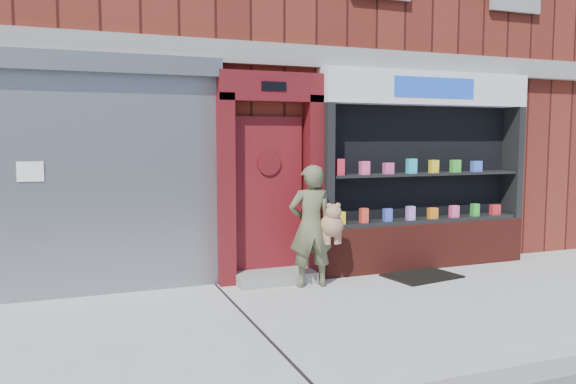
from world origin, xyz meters
TOP-DOWN VIEW (x-y plane):
  - ground at (0.00, 0.00)m, footprint 80.00×80.00m
  - curb at (0.00, -2.15)m, footprint 60.00×0.30m
  - building at (-0.00, 5.99)m, footprint 12.00×8.16m
  - shutter_bay at (-3.00, 1.93)m, footprint 3.10×0.30m
  - red_door_bay at (-0.75, 1.86)m, footprint 1.52×0.58m
  - pharmacy_bay at (1.75, 1.81)m, footprint 3.50×0.41m
  - woman at (-0.33, 1.33)m, footprint 0.75×0.48m
  - doormat at (1.35, 1.24)m, footprint 1.11×0.86m

SIDE VIEW (x-z plane):
  - ground at x=0.00m, z-range 0.00..0.00m
  - doormat at x=1.35m, z-range 0.00..0.03m
  - curb at x=0.00m, z-range 0.00..0.12m
  - woman at x=-0.33m, z-range 0.00..1.65m
  - pharmacy_bay at x=1.75m, z-range -0.13..2.87m
  - red_door_bay at x=-0.75m, z-range 0.01..2.91m
  - shutter_bay at x=-3.00m, z-range 0.20..3.24m
  - building at x=0.00m, z-range 0.00..8.00m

